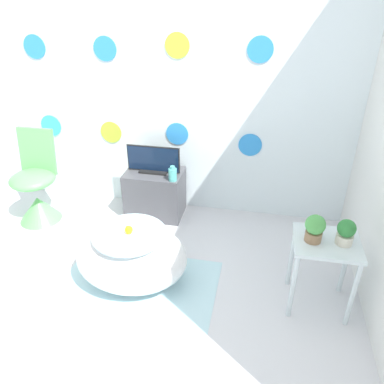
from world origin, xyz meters
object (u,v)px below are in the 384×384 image
tv (153,161)px  vase (173,174)px  chair (37,193)px  potted_plant_left (315,228)px  bathtub (132,257)px  potted_plant_right (346,232)px

tv → vase: size_ratio=3.55×
chair → potted_plant_left: bearing=-14.4°
chair → vase: chair is taller
vase → potted_plant_left: 1.39m
chair → tv: chair is taller
bathtub → potted_plant_left: potted_plant_left is taller
potted_plant_left → potted_plant_right: bearing=3.0°
vase → chair: bearing=-171.9°
potted_plant_right → vase: bearing=149.2°
bathtub → chair: chair is taller
chair → bathtub: bearing=-29.2°
potted_plant_left → potted_plant_right: potted_plant_left is taller
bathtub → potted_plant_left: 1.30m
potted_plant_right → chair: bearing=166.8°
bathtub → vase: bearing=82.6°
tv → potted_plant_left: bearing=-34.7°
bathtub → potted_plant_right: size_ratio=4.79×
chair → vase: (1.26, 0.18, 0.24)m
vase → potted_plant_left: size_ratio=0.75×
bathtub → vase: 0.88m
chair → vase: size_ratio=6.15×
vase → potted_plant_right: size_ratio=0.81×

